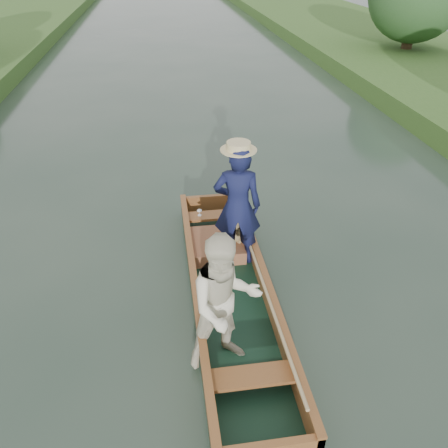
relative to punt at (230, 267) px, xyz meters
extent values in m
plane|color=#283D30|center=(0.03, 0.14, -0.72)|extent=(120.00, 120.00, 0.00)
cylinder|color=#47331E|center=(9.83, 13.86, 0.46)|extent=(0.44, 0.44, 2.38)
sphere|color=#23481C|center=(10.43, 14.16, 1.65)|extent=(2.20, 2.20, 2.20)
cube|color=#122F1F|center=(0.03, 0.14, -0.68)|extent=(1.10, 5.00, 0.08)
cube|color=brown|center=(-0.48, 0.14, -0.48)|extent=(0.08, 5.00, 0.32)
cube|color=brown|center=(0.54, 0.14, -0.48)|extent=(0.08, 5.00, 0.32)
cube|color=brown|center=(0.03, 2.60, -0.48)|extent=(1.10, 0.08, 0.32)
cube|color=brown|center=(-0.48, 0.14, -0.30)|extent=(0.10, 5.00, 0.04)
cube|color=brown|center=(0.54, 0.14, -0.30)|extent=(0.10, 5.00, 0.04)
cube|color=brown|center=(0.03, 2.04, -0.42)|extent=(0.94, 0.30, 0.05)
cube|color=brown|center=(0.03, -1.46, -0.42)|extent=(0.94, 0.30, 0.05)
imported|color=#13173C|center=(0.27, 1.00, 0.35)|extent=(0.79, 0.59, 1.99)
cylinder|color=beige|center=(0.27, 1.00, 1.31)|extent=(0.52, 0.52, 0.12)
imported|color=beige|center=(-0.21, -0.97, 0.26)|extent=(0.99, 0.84, 1.82)
cube|color=#9B3832|center=(-0.01, 1.28, -0.53)|extent=(0.85, 0.90, 0.22)
sphere|color=tan|center=(0.29, 1.18, -0.31)|extent=(0.22, 0.22, 0.22)
sphere|color=tan|center=(0.29, 1.17, -0.14)|extent=(0.16, 0.16, 0.16)
sphere|color=tan|center=(0.23, 1.17, -0.07)|extent=(0.06, 0.06, 0.06)
sphere|color=tan|center=(0.35, 1.17, -0.07)|extent=(0.06, 0.06, 0.06)
sphere|color=tan|center=(0.29, 1.10, -0.16)|extent=(0.06, 0.06, 0.06)
sphere|color=tan|center=(0.19, 1.15, -0.27)|extent=(0.08, 0.08, 0.08)
sphere|color=tan|center=(0.39, 1.15, -0.27)|extent=(0.08, 0.08, 0.08)
sphere|color=tan|center=(0.24, 1.14, -0.40)|extent=(0.09, 0.09, 0.09)
sphere|color=tan|center=(0.34, 1.14, -0.40)|extent=(0.09, 0.09, 0.09)
cylinder|color=silver|center=(-0.22, 2.04, -0.39)|extent=(0.07, 0.07, 0.01)
cylinder|color=silver|center=(-0.22, 2.04, -0.35)|extent=(0.01, 0.01, 0.08)
ellipsoid|color=silver|center=(-0.22, 2.04, -0.30)|extent=(0.09, 0.09, 0.05)
cylinder|color=tan|center=(0.46, -0.15, -0.26)|extent=(0.04, 3.94, 0.18)
camera|label=1|loc=(-0.74, -4.60, 3.72)|focal=35.00mm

